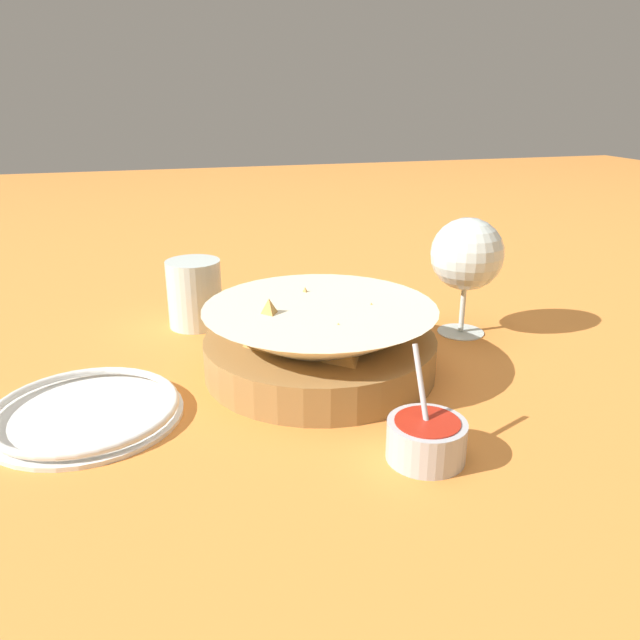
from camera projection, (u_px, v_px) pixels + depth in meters
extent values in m
plane|color=orange|center=(328.00, 365.00, 0.73)|extent=(4.00, 4.00, 0.00)
cylinder|color=olive|center=(320.00, 354.00, 0.71)|extent=(0.26, 0.26, 0.04)
cone|color=beige|center=(320.00, 338.00, 0.70)|extent=(0.26, 0.26, 0.07)
cylinder|color=#3D842D|center=(320.00, 352.00, 0.71)|extent=(0.20, 0.20, 0.01)
pyramid|color=#CC8E42|center=(305.00, 309.00, 0.75)|extent=(0.06, 0.04, 0.06)
pyramid|color=#CC8E42|center=(270.00, 327.00, 0.68)|extent=(0.08, 0.06, 0.07)
pyramid|color=#CC8E42|center=(338.00, 346.00, 0.65)|extent=(0.08, 0.07, 0.05)
pyramid|color=#CC8E42|center=(371.00, 324.00, 0.71)|extent=(0.08, 0.07, 0.05)
cylinder|color=#B7B7BC|center=(426.00, 440.00, 0.54)|extent=(0.07, 0.07, 0.04)
cylinder|color=red|center=(427.00, 434.00, 0.54)|extent=(0.06, 0.06, 0.03)
cylinder|color=#B7B7BC|center=(423.00, 397.00, 0.54)|extent=(0.05, 0.00, 0.08)
cylinder|color=silver|center=(461.00, 331.00, 0.83)|extent=(0.06, 0.06, 0.00)
cylinder|color=silver|center=(463.00, 307.00, 0.82)|extent=(0.01, 0.01, 0.06)
sphere|color=silver|center=(467.00, 254.00, 0.79)|extent=(0.09, 0.09, 0.09)
sphere|color=#DBD17A|center=(466.00, 263.00, 0.80)|extent=(0.06, 0.06, 0.06)
cylinder|color=silver|center=(195.00, 293.00, 0.84)|extent=(0.07, 0.07, 0.09)
cylinder|color=orange|center=(195.00, 301.00, 0.85)|extent=(0.06, 0.06, 0.07)
torus|color=silver|center=(192.00, 284.00, 0.88)|extent=(0.06, 0.01, 0.06)
cylinder|color=white|center=(86.00, 414.00, 0.61)|extent=(0.19, 0.19, 0.01)
torus|color=white|center=(85.00, 408.00, 0.61)|extent=(0.18, 0.18, 0.01)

